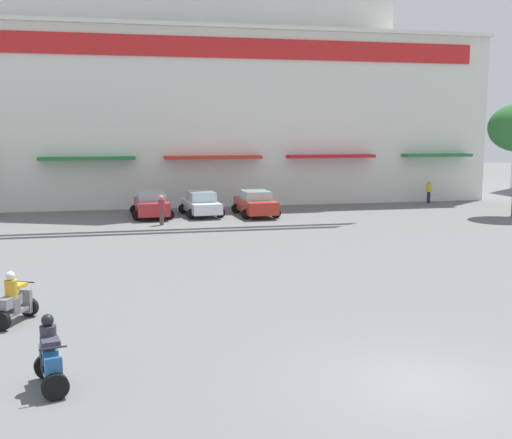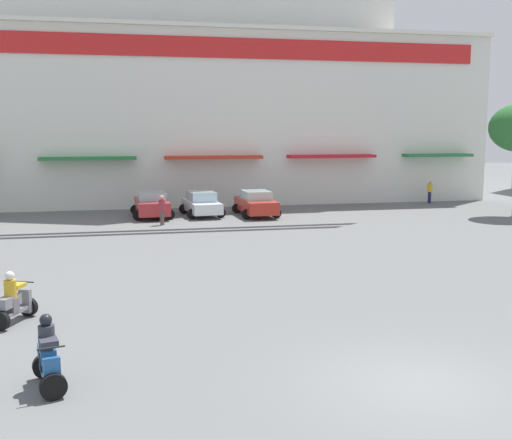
{
  "view_description": "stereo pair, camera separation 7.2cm",
  "coord_description": "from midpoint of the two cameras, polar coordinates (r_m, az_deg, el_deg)",
  "views": [
    {
      "loc": [
        -5.8,
        -10.92,
        5.12
      ],
      "look_at": [
        -0.38,
        13.96,
        1.44
      ],
      "focal_mm": 43.54,
      "sensor_mm": 36.0,
      "label": 1
    },
    {
      "loc": [
        -5.73,
        -10.94,
        5.12
      ],
      "look_at": [
        -0.38,
        13.96,
        1.44
      ],
      "focal_mm": 43.54,
      "sensor_mm": 36.0,
      "label": 2
    }
  ],
  "objects": [
    {
      "name": "scooter_rider_2",
      "position": [
        13.29,
        -18.55,
        -12.04
      ],
      "size": [
        0.81,
        1.4,
        1.5
      ],
      "color": "black",
      "rests_on": "ground"
    },
    {
      "name": "pedestrian_1",
      "position": [
        33.97,
        -8.74,
        1.03
      ],
      "size": [
        0.5,
        0.5,
        1.63
      ],
      "color": "brown",
      "rests_on": "ground"
    },
    {
      "name": "parked_car_2",
      "position": [
        37.27,
        -0.11,
        1.52
      ],
      "size": [
        2.46,
        4.42,
        1.52
      ],
      "color": "red",
      "rests_on": "ground"
    },
    {
      "name": "parked_car_0",
      "position": [
        37.21,
        -9.66,
        1.38
      ],
      "size": [
        2.49,
        4.31,
        1.48
      ],
      "color": "#AB2D2E",
      "rests_on": "ground"
    },
    {
      "name": "colonial_building",
      "position": [
        48.07,
        -5.5,
        13.84
      ],
      "size": [
        40.39,
        18.0,
        22.47
      ],
      "color": "silver",
      "rests_on": "ground"
    },
    {
      "name": "ground_plane",
      "position": [
        25.14,
        1.24,
        -3.53
      ],
      "size": [
        128.0,
        128.0,
        0.0
      ],
      "primitive_type": "plane",
      "color": "slate"
    },
    {
      "name": "pedestrian_0",
      "position": [
        45.36,
        15.55,
        2.57
      ],
      "size": [
        0.51,
        0.51,
        1.58
      ],
      "color": "#201D4D",
      "rests_on": "ground"
    },
    {
      "name": "scooter_rider_3",
      "position": [
        17.82,
        -21.45,
        -7.07
      ],
      "size": [
        1.07,
        1.53,
        1.45
      ],
      "color": "black",
      "rests_on": "ground"
    },
    {
      "name": "parked_car_1",
      "position": [
        37.42,
        -5.13,
        1.46
      ],
      "size": [
        2.54,
        4.17,
        1.47
      ],
      "color": "white",
      "rests_on": "ground"
    }
  ]
}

